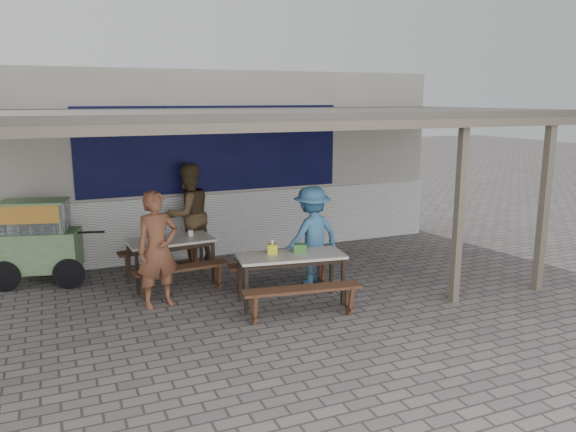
% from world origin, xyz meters
% --- Properties ---
extents(ground, '(60.00, 60.00, 0.00)m').
position_xyz_m(ground, '(0.00, 0.00, 0.00)').
color(ground, slate).
rests_on(ground, ground).
extents(back_wall, '(9.00, 1.28, 3.50)m').
position_xyz_m(back_wall, '(-0.00, 3.58, 1.72)').
color(back_wall, beige).
rests_on(back_wall, ground).
extents(warung_roof, '(9.00, 4.21, 2.81)m').
position_xyz_m(warung_roof, '(0.02, 0.90, 2.71)').
color(warung_roof, '#4E4843').
rests_on(warung_roof, ground).
extents(table_left, '(1.40, 0.82, 0.75)m').
position_xyz_m(table_left, '(-1.36, 1.59, 0.67)').
color(table_left, silver).
rests_on(table_left, ground).
extents(bench_left_street, '(1.47, 0.39, 0.45)m').
position_xyz_m(bench_left_street, '(-1.31, 0.98, 0.34)').
color(bench_left_street, brown).
rests_on(bench_left_street, ground).
extents(bench_left_wall, '(1.47, 0.39, 0.45)m').
position_xyz_m(bench_left_wall, '(-1.41, 2.19, 0.34)').
color(bench_left_wall, brown).
rests_on(bench_left_wall, ground).
extents(table_right, '(1.63, 0.87, 0.75)m').
position_xyz_m(table_right, '(0.08, -0.02, 0.67)').
color(table_right, silver).
rests_on(table_right, ground).
extents(bench_right_street, '(1.68, 0.52, 0.45)m').
position_xyz_m(bench_right_street, '(-0.01, -0.64, 0.34)').
color(bench_right_street, brown).
rests_on(bench_right_street, ground).
extents(bench_right_wall, '(1.68, 0.52, 0.45)m').
position_xyz_m(bench_right_wall, '(0.17, 0.60, 0.34)').
color(bench_right_wall, brown).
rests_on(bench_right_wall, ground).
extents(vendor_cart, '(1.79, 0.99, 1.39)m').
position_xyz_m(vendor_cart, '(-3.32, 2.39, 0.75)').
color(vendor_cart, '#80AB72').
rests_on(vendor_cart, ground).
extents(patron_street_side, '(0.69, 0.52, 1.71)m').
position_xyz_m(patron_street_side, '(-1.73, 0.64, 0.85)').
color(patron_street_side, brown).
rests_on(patron_street_side, ground).
extents(patron_wall_side, '(1.08, 0.96, 1.84)m').
position_xyz_m(patron_wall_side, '(-0.82, 2.59, 0.92)').
color(patron_wall_side, brown).
rests_on(patron_wall_side, ground).
extents(patron_right_table, '(1.15, 0.82, 1.61)m').
position_xyz_m(patron_right_table, '(0.76, 0.72, 0.80)').
color(patron_right_table, teal).
rests_on(patron_right_table, ground).
extents(tissue_box, '(0.18, 0.18, 0.14)m').
position_xyz_m(tissue_box, '(-0.15, 0.14, 0.82)').
color(tissue_box, gold).
rests_on(tissue_box, table_right).
extents(donation_box, '(0.23, 0.19, 0.13)m').
position_xyz_m(donation_box, '(0.25, 0.04, 0.81)').
color(donation_box, '#3A7734').
rests_on(donation_box, table_right).
extents(condiment_jar, '(0.08, 0.08, 0.10)m').
position_xyz_m(condiment_jar, '(-1.00, 1.68, 0.80)').
color(condiment_jar, white).
rests_on(condiment_jar, table_left).
extents(condiment_bowl, '(0.22, 0.22, 0.04)m').
position_xyz_m(condiment_bowl, '(-1.70, 1.52, 0.77)').
color(condiment_bowl, silver).
rests_on(condiment_bowl, table_left).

